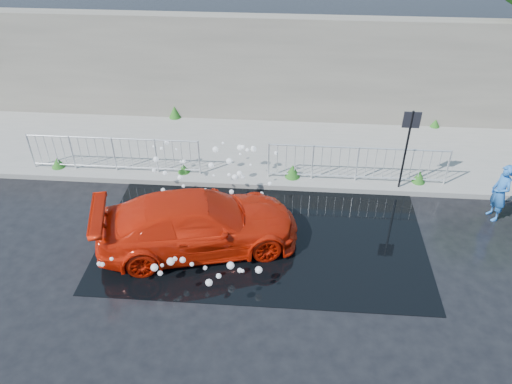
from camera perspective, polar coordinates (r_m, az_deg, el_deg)
ground at (r=12.01m, az=-1.92°, el=-7.51°), size 90.00×90.00×0.00m
pavement at (r=15.99m, az=-0.05°, el=4.88°), size 30.00×4.00×0.15m
curb at (r=14.30m, az=-0.67°, el=0.87°), size 30.00×0.25×0.16m
retaining_wall at (r=17.18m, az=0.53°, el=13.86°), size 30.00×0.60×3.50m
puddle at (r=12.72m, az=0.80°, el=-4.57°), size 8.00×5.00×0.01m
sign_post at (r=13.84m, az=17.01°, el=5.94°), size 0.45×0.06×2.50m
railing_left at (r=15.08m, az=-15.94°, el=4.30°), size 5.05×0.05×1.10m
railing_right at (r=14.33m, az=11.49°, el=3.28°), size 5.05×0.05×1.10m
weeds at (r=15.52m, az=-0.72°, el=4.95°), size 12.17×3.93×0.43m
water_spray at (r=12.84m, az=-5.21°, el=-0.50°), size 3.59×5.71×1.00m
red_car at (r=11.97m, az=-6.64°, el=-3.55°), size 5.12×3.10×1.39m
person at (r=14.17m, az=26.13°, el=-0.07°), size 0.49×0.65×1.59m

